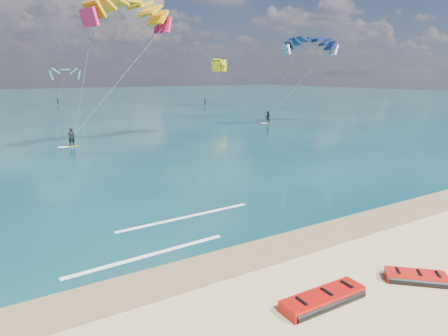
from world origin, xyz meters
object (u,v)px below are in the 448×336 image
Objects in this scene: packed_kite_mid at (415,281)px; kitesurfer_far at (290,76)px; kitesurfer_main at (101,65)px; packed_kite_left at (323,304)px.

kitesurfer_far is (24.53, 35.31, 6.71)m from packed_kite_mid.
kitesurfer_far is at bearing -20.52° from kitesurfer_main.
packed_kite_left is at bearing -132.67° from kitesurfer_far.
kitesurfer_main is at bearing -174.68° from kitesurfer_far.
kitesurfer_main reaches higher than packed_kite_mid.
packed_kite_mid is 32.26m from kitesurfer_main.
kitesurfer_main is 26.77m from kitesurfer_far.
kitesurfer_main reaches higher than kitesurfer_far.
packed_kite_mid is 43.52m from kitesurfer_far.
kitesurfer_main is 1.16× the size of kitesurfer_far.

